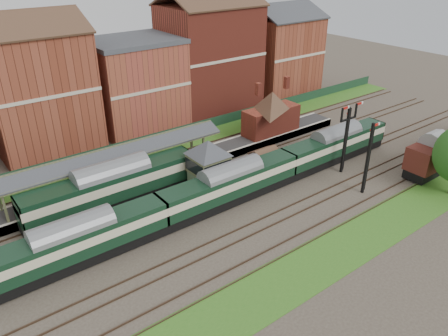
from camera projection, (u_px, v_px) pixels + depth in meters
ground at (249, 195)px, 46.63m from camera, size 160.00×160.00×0.00m
grass_back at (171, 146)px, 57.91m from camera, size 90.00×4.50×0.06m
grass_front at (338, 250)px, 38.14m from camera, size 90.00×5.00×0.06m
fence at (163, 136)px, 59.00m from camera, size 90.00×0.12×1.50m
platform at (162, 170)px, 50.58m from camera, size 55.00×3.40×1.00m
signal_box at (208, 165)px, 45.84m from camera, size 5.40×5.40×6.00m
brick_hut at (264, 161)px, 51.08m from camera, size 3.20×2.64×2.94m
station_building at (271, 112)px, 58.18m from camera, size 8.10×8.10×5.90m
canopy at (110, 152)px, 45.48m from camera, size 26.00×3.89×4.08m
semaphore_bracket at (346, 135)px, 49.24m from camera, size 3.60×0.25×8.18m
semaphore_siding at (368, 158)px, 45.19m from camera, size 1.23×0.25×8.00m
town_backdrop at (134, 79)px, 60.99m from camera, size 69.00×10.00×16.00m
dmu_train at (231, 184)px, 44.24m from camera, size 48.60×2.56×3.73m
platform_railcar at (113, 186)px, 43.42m from camera, size 18.12×2.86×4.17m
goods_van_a at (432, 156)px, 49.77m from camera, size 6.74×2.92×4.09m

